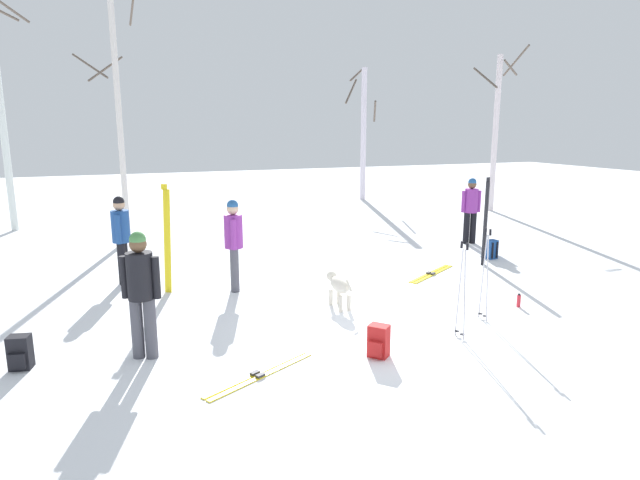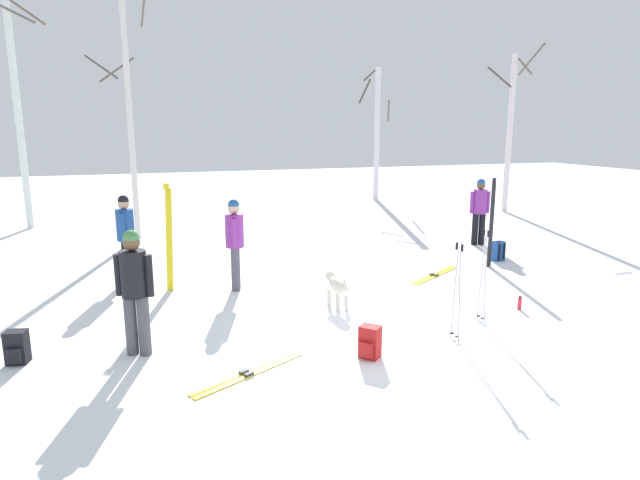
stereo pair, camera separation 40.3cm
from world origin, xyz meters
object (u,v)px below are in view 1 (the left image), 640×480
object	(u,v)px
ski_pair_lying_0	(432,274)
water_bottle_0	(519,301)
ski_poles_0	(485,272)
ski_pair_planted_1	(485,222)
backpack_1	(491,250)
backpack_0	(20,353)
birch_tree_1	(119,115)
backpack_2	(378,341)
ski_poles_1	(462,287)
person_1	(471,206)
person_0	(121,234)
birch_tree_0	(0,96)
ski_pair_planted_0	(167,240)
person_2	(141,287)
birch_tree_2	(363,132)
person_3	(234,239)
ski_pair_lying_1	(260,374)
birch_tree_3	(496,129)
dog	(339,285)

from	to	relation	value
ski_pair_lying_0	water_bottle_0	world-z (taller)	water_bottle_0
ski_poles_0	ski_pair_planted_1	bearing A→B (deg)	52.08
backpack_1	ski_poles_0	bearing A→B (deg)	-130.19
backpack_0	birch_tree_1	size ratio (longest dim) A/B	0.07
backpack_2	ski_poles_0	bearing A→B (deg)	16.78
backpack_2	ski_poles_1	bearing A→B (deg)	6.58
person_1	person_0	bearing A→B (deg)	-176.19
ski_poles_1	birch_tree_0	world-z (taller)	birch_tree_0
ski_pair_planted_0	backpack_2	size ratio (longest dim) A/B	4.59
person_2	birch_tree_2	world-z (taller)	birch_tree_2
person_3	ski_poles_1	xyz separation A→B (m)	(2.54, -3.48, -0.22)
backpack_0	water_bottle_0	distance (m)	7.59
backpack_1	ski_poles_1	bearing A→B (deg)	-133.35
person_1	person_2	bearing A→B (deg)	-152.51
ski_pair_lying_0	ski_pair_lying_1	world-z (taller)	same
person_0	ski_poles_1	xyz separation A→B (m)	(4.47, -4.76, -0.22)
ski_pair_lying_0	backpack_1	distance (m)	2.14
ski_pair_planted_1	backpack_0	bearing A→B (deg)	-166.09
ski_pair_lying_0	backpack_0	bearing A→B (deg)	-165.26
backpack_0	backpack_2	distance (m)	4.60
ski_pair_lying_0	ski_poles_0	world-z (taller)	ski_poles_0
birch_tree_3	person_0	bearing A→B (deg)	-158.79
person_2	ski_pair_lying_0	distance (m)	6.30
birch_tree_2	person_0	bearing A→B (deg)	-135.89
person_0	birch_tree_3	xyz separation A→B (m)	(12.77, 4.96, 1.92)
ski_pair_lying_1	backpack_1	xyz separation A→B (m)	(6.58, 3.88, 0.20)
ski_pair_lying_0	ski_poles_1	distance (m)	3.53
ski_pair_lying_0	ski_poles_1	xyz separation A→B (m)	(-1.52, -3.09, 0.75)
dog	birch_tree_0	distance (m)	12.11
person_2	water_bottle_0	xyz separation A→B (m)	(6.08, -0.17, -0.87)
backpack_1	backpack_2	size ratio (longest dim) A/B	1.00
person_0	backpack_0	size ratio (longest dim) A/B	3.90
person_1	water_bottle_0	xyz separation A→B (m)	(-2.35, -4.56, -0.87)
person_1	dog	bearing A→B (deg)	-146.56
ski_pair_planted_1	person_1	bearing A→B (deg)	61.14
person_2	person_3	bearing A→B (deg)	54.95
backpack_2	birch_tree_1	size ratio (longest dim) A/B	0.07
backpack_0	water_bottle_0	size ratio (longest dim) A/B	1.87
person_2	ski_poles_0	distance (m)	5.15
birch_tree_3	backpack_2	bearing A→B (deg)	-134.54
person_2	ski_poles_1	world-z (taller)	person_2
ski_pair_planted_0	person_2	bearing A→B (deg)	-102.38
ski_pair_planted_1	birch_tree_2	distance (m)	11.22
person_2	water_bottle_0	bearing A→B (deg)	-1.63
dog	backpack_1	size ratio (longest dim) A/B	2.04
ski_poles_0	ski_pair_lying_0	bearing A→B (deg)	74.44
ski_pair_lying_1	birch_tree_0	distance (m)	13.14
ski_poles_1	birch_tree_2	size ratio (longest dim) A/B	0.26
ski_poles_1	ski_poles_0	bearing A→B (deg)	32.28
ski_pair_planted_1	person_2	bearing A→B (deg)	-161.85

